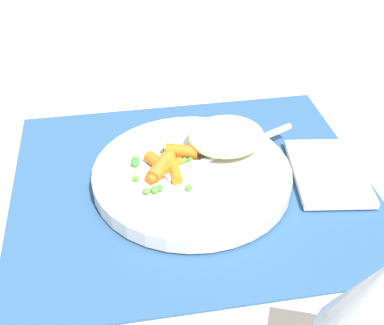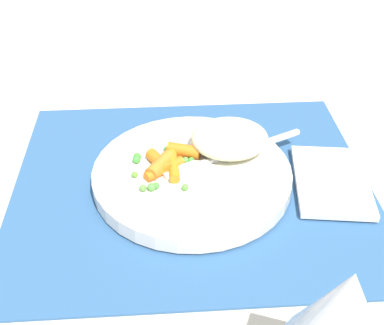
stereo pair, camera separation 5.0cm
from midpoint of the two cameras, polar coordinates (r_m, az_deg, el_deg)
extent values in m
plane|color=beige|center=(0.63, -2.28, -2.65)|extent=(2.40, 2.40, 0.00)
cube|color=#2D5684|center=(0.63, -2.29, -2.44)|extent=(0.44, 0.38, 0.01)
cylinder|color=silver|center=(0.62, -2.31, -1.53)|extent=(0.24, 0.24, 0.02)
ellipsoid|color=beige|center=(0.64, 1.61, 2.90)|extent=(0.10, 0.08, 0.04)
cylinder|color=orange|center=(0.61, -5.95, -0.66)|extent=(0.04, 0.05, 0.02)
cylinder|color=orange|center=(0.61, -5.44, -0.98)|extent=(0.05, 0.04, 0.01)
cylinder|color=orange|center=(0.63, -3.44, 1.23)|extent=(0.04, 0.03, 0.02)
cylinder|color=orange|center=(0.61, -4.42, -0.76)|extent=(0.01, 0.05, 0.01)
cylinder|color=orange|center=(0.61, -6.09, -0.21)|extent=(0.03, 0.04, 0.01)
sphere|color=#56B43A|center=(0.58, -2.85, -2.92)|extent=(0.01, 0.01, 0.01)
sphere|color=#5B973F|center=(0.58, -7.61, -3.29)|extent=(0.01, 0.01, 0.01)
sphere|color=#599B31|center=(0.60, -8.73, -1.84)|extent=(0.01, 0.01, 0.01)
sphere|color=#53A341|center=(0.58, -6.66, -3.13)|extent=(0.01, 0.01, 0.01)
sphere|color=#59B537|center=(0.62, -5.23, -0.47)|extent=(0.01, 0.01, 0.01)
sphere|color=green|center=(0.63, -8.66, 0.20)|extent=(0.01, 0.01, 0.01)
sphere|color=#59B040|center=(0.62, -3.17, 0.12)|extent=(0.01, 0.01, 0.01)
sphere|color=green|center=(0.62, -8.71, -0.14)|extent=(0.01, 0.01, 0.01)
sphere|color=#4B9B3E|center=(0.64, -5.49, 1.26)|extent=(0.01, 0.01, 0.01)
sphere|color=#458F37|center=(0.58, -6.15, -2.95)|extent=(0.01, 0.01, 0.01)
sphere|color=green|center=(0.62, -2.29, 0.20)|extent=(0.01, 0.01, 0.01)
sphere|color=green|center=(0.62, -5.69, -0.42)|extent=(0.01, 0.01, 0.01)
sphere|color=green|center=(0.62, -4.60, -0.04)|extent=(0.01, 0.01, 0.01)
cube|color=silver|center=(0.61, -3.57, -1.10)|extent=(0.05, 0.03, 0.01)
cube|color=silver|center=(0.65, 3.91, 1.98)|extent=(0.14, 0.07, 0.01)
cone|color=silver|center=(0.37, 16.74, -14.95)|extent=(0.08, 0.08, 0.09)
cube|color=white|center=(0.65, 12.93, -1.12)|extent=(0.10, 0.14, 0.01)
camera|label=1|loc=(0.03, -92.36, -1.77)|focal=47.43mm
camera|label=2|loc=(0.03, 87.64, 1.77)|focal=47.43mm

